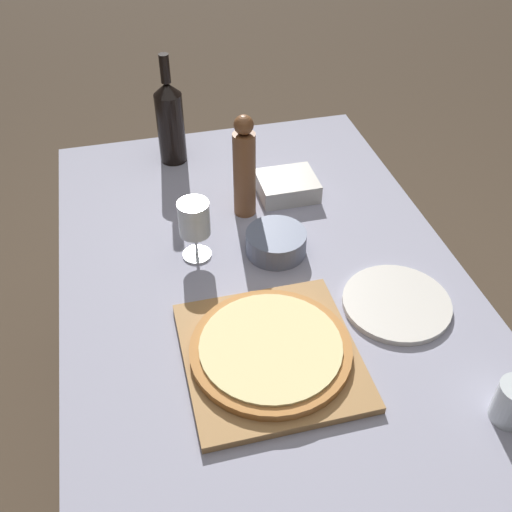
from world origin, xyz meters
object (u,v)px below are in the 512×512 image
(pizza, at_px, (271,349))
(pepper_mill, at_px, (244,169))
(wine_glass, at_px, (194,220))
(wine_bottle, at_px, (170,121))
(small_bowl, at_px, (276,242))

(pizza, height_order, pepper_mill, pepper_mill)
(wine_glass, bearing_deg, wine_bottle, 88.94)
(wine_bottle, distance_m, pepper_mill, 0.34)
(wine_bottle, height_order, pepper_mill, wine_bottle)
(pepper_mill, distance_m, small_bowl, 0.21)
(wine_glass, height_order, small_bowl, wine_glass)
(pizza, relative_size, wine_bottle, 1.01)
(pizza, bearing_deg, wine_bottle, 95.81)
(wine_bottle, height_order, wine_glass, wine_bottle)
(pizza, relative_size, small_bowl, 2.21)
(wine_bottle, height_order, small_bowl, wine_bottle)
(pizza, xyz_separation_m, small_bowl, (0.10, 0.32, -0.00))
(pizza, relative_size, pepper_mill, 1.16)
(pizza, xyz_separation_m, pepper_mill, (0.07, 0.50, 0.11))
(wine_bottle, bearing_deg, pizza, -84.19)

